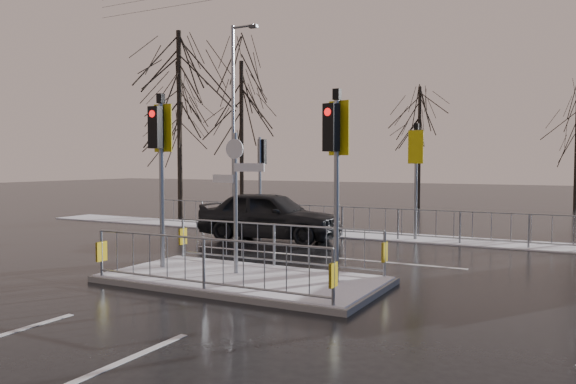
% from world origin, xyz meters
% --- Properties ---
extents(ground, '(120.00, 120.00, 0.00)m').
position_xyz_m(ground, '(0.00, 0.00, 0.00)').
color(ground, black).
rests_on(ground, ground).
extents(snow_verge, '(30.00, 2.00, 0.04)m').
position_xyz_m(snow_verge, '(0.00, 8.60, 0.02)').
color(snow_verge, white).
rests_on(snow_verge, ground).
extents(lane_markings, '(8.00, 11.38, 0.01)m').
position_xyz_m(lane_markings, '(0.00, -0.33, 0.00)').
color(lane_markings, silver).
rests_on(lane_markings, ground).
extents(traffic_island, '(6.00, 3.04, 4.15)m').
position_xyz_m(traffic_island, '(-0.01, 0.01, 0.39)').
color(traffic_island, slate).
rests_on(traffic_island, ground).
extents(far_kerb_fixtures, '(18.00, 0.65, 3.83)m').
position_xyz_m(far_kerb_fixtures, '(0.29, 8.09, 1.02)').
color(far_kerb_fixtures, gray).
rests_on(far_kerb_fixtures, ground).
extents(car_far_lane, '(4.96, 2.33, 1.64)m').
position_xyz_m(car_far_lane, '(-2.78, 6.04, 0.82)').
color(car_far_lane, black).
rests_on(car_far_lane, ground).
extents(tree_near_a, '(4.75, 4.75, 8.97)m').
position_xyz_m(tree_near_a, '(-10.50, 11.00, 6.11)').
color(tree_near_a, black).
rests_on(tree_near_a, ground).
extents(tree_near_b, '(4.00, 4.00, 7.55)m').
position_xyz_m(tree_near_b, '(-8.00, 12.50, 5.15)').
color(tree_near_b, black).
rests_on(tree_near_b, ground).
extents(tree_near_c, '(3.50, 3.50, 6.61)m').
position_xyz_m(tree_near_c, '(-12.50, 13.50, 4.50)').
color(tree_near_c, black).
rests_on(tree_near_c, ground).
extents(tree_far_a, '(3.75, 3.75, 7.08)m').
position_xyz_m(tree_far_a, '(-2.00, 22.00, 4.82)').
color(tree_far_a, black).
rests_on(tree_far_a, ground).
extents(street_lamp_left, '(1.25, 0.18, 8.20)m').
position_xyz_m(street_lamp_left, '(-6.43, 9.50, 4.49)').
color(street_lamp_left, gray).
rests_on(street_lamp_left, ground).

